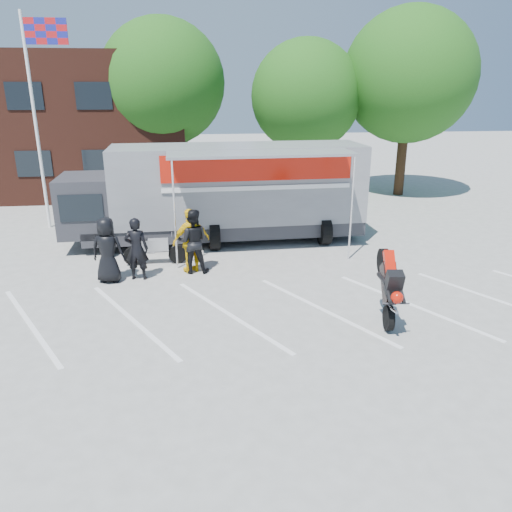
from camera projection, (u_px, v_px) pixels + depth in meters
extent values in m
plane|color=#A5A5A0|center=(224.00, 333.00, 11.56)|extent=(100.00, 100.00, 0.00)
cube|color=white|center=(221.00, 315.00, 12.50)|extent=(18.09, 13.33, 0.01)
cube|color=#4B2218|center=(13.00, 124.00, 26.23)|extent=(18.00, 8.00, 7.00)
cylinder|color=white|center=(36.00, 126.00, 18.94)|extent=(0.12, 0.12, 8.00)
cube|color=red|center=(46.00, 31.00, 17.96)|extent=(1.50, 0.04, 0.90)
cylinder|color=#382314|center=(167.00, 163.00, 25.84)|extent=(0.50, 0.50, 3.24)
sphere|color=#1E5114|center=(163.00, 82.00, 24.56)|extent=(6.12, 6.12, 6.12)
cylinder|color=#382314|center=(304.00, 167.00, 25.73)|extent=(0.50, 0.50, 2.88)
sphere|color=#1E5114|center=(306.00, 96.00, 24.59)|extent=(5.44, 5.44, 5.44)
cylinder|color=#382314|center=(401.00, 162.00, 25.73)|extent=(0.50, 0.50, 3.42)
sphere|color=#1E5114|center=(409.00, 76.00, 24.37)|extent=(6.46, 6.46, 6.46)
imported|color=black|center=(108.00, 250.00, 14.33)|extent=(1.04, 0.77, 1.93)
imported|color=black|center=(137.00, 249.00, 14.53)|extent=(0.73, 0.53, 1.87)
imported|color=black|center=(192.00, 241.00, 15.06)|extent=(1.01, 0.81, 1.98)
imported|color=yellow|center=(191.00, 241.00, 15.07)|extent=(1.26, 0.88, 1.99)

